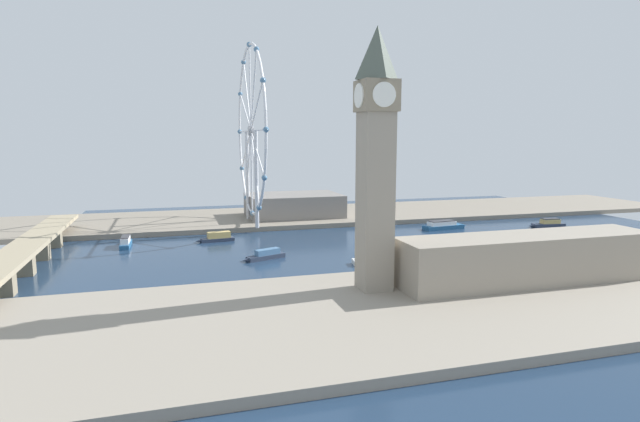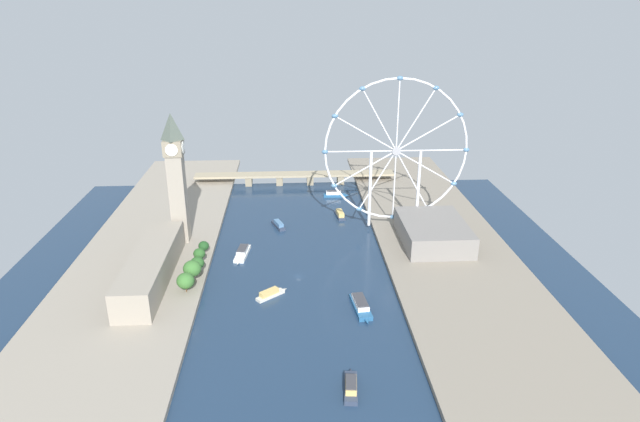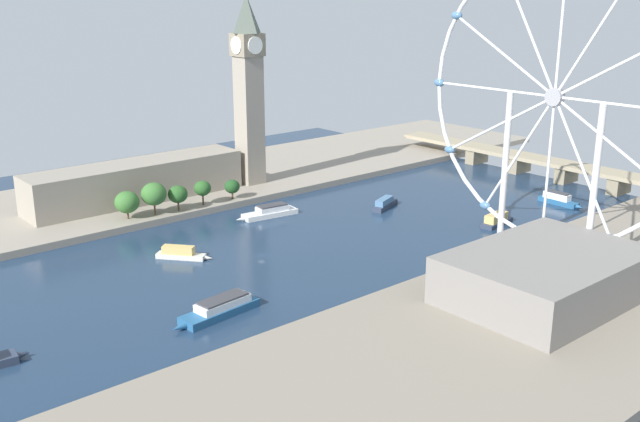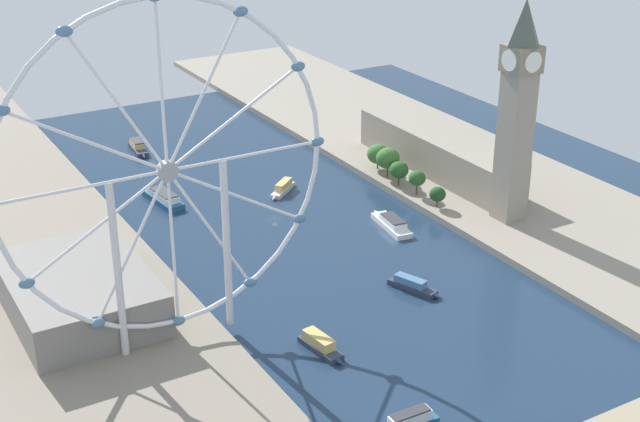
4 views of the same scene
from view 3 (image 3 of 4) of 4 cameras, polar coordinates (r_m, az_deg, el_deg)
The scene contains 15 objects.
ground_plane at distance 281.22m, azimuth -4.56°, elevation -3.45°, with size 376.04×376.04×0.00m, color #1E334C.
riverbank_left at distance 365.43m, azimuth -14.14°, elevation 1.15°, with size 90.00×520.00×3.00m, color gray.
riverbank_right at distance 212.79m, azimuth 12.31°, elevation -10.38°, with size 90.00×520.00×3.00m, color gray.
clock_tower at distance 365.15m, azimuth -5.55°, elevation 9.46°, with size 13.54×13.54×91.72m.
parliament_block at distance 349.57m, azimuth -14.03°, elevation 2.24°, with size 22.00×101.76×18.03m, color gray.
tree_row_embankment at distance 327.97m, azimuth -11.99°, elevation 1.22°, with size 13.02×60.05×14.30m.
ferris_wheel at distance 269.95m, azimuth 17.69°, elevation 8.20°, with size 108.73×3.20×111.96m.
riverside_hall at distance 243.69m, azimuth 17.09°, elevation -4.80°, with size 44.74×63.36×15.23m, color gray.
river_bridge at distance 411.73m, azimuth 16.85°, elevation 3.56°, with size 188.04×15.21×10.12m.
tour_boat_0 at distance 232.43m, azimuth -7.77°, elevation -7.48°, with size 10.63×31.51×5.51m.
tour_boat_1 at distance 327.90m, azimuth -3.91°, elevation -0.06°, with size 10.32×29.88×5.16m.
tour_boat_3 at distance 362.83m, azimuth 17.98°, elevation 0.86°, with size 22.85×5.14×5.82m.
tour_boat_4 at distance 341.39m, azimuth 5.06°, elevation 0.59°, with size 11.15×22.13×4.79m.
tour_boat_5 at distance 324.17m, azimuth 13.53°, elevation -0.67°, with size 7.60×21.56×5.31m.
tour_boat_6 at distance 281.68m, azimuth -10.72°, elevation -3.24°, with size 18.86×16.18×4.82m.
Camera 3 is at (214.17, -153.75, 97.87)m, focal length 41.38 mm.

